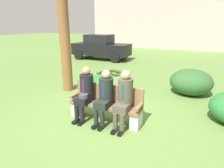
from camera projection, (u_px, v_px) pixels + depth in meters
The scene contains 8 objects.
ground_plane at pixel (103, 119), 4.82m from camera, with size 80.00×80.00×0.00m, color #5D7F3B.
park_bench at pixel (106, 104), 4.69m from camera, with size 1.82×0.44×0.90m.
seated_man_left at pixel (85, 91), 4.69m from camera, with size 0.34×0.72×1.33m.
seated_man_middle at pixel (105, 94), 4.47m from camera, with size 0.34×0.72×1.31m.
seated_man_right at pixel (124, 97), 4.27m from camera, with size 0.34×0.72×1.35m.
shrub_near_bench at pixel (101, 82), 7.08m from camera, with size 0.85×0.78×0.53m, color #246E28.
shrub_mid_lawn at pixel (191, 82), 6.43m from camera, with size 1.41×1.29×0.88m, color #2E5B2C.
parked_car_near at pixel (101, 47), 12.87m from camera, with size 3.91×1.72×1.68m.
Camera 1 is at (2.05, -3.81, 2.31)m, focal length 30.18 mm.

